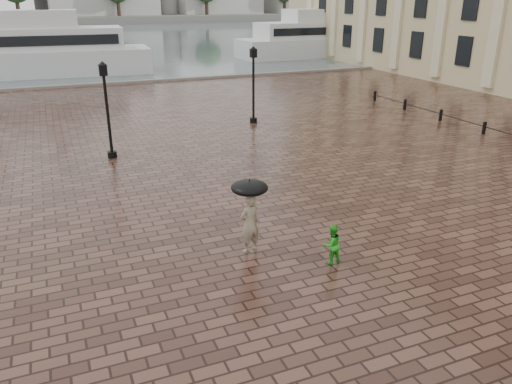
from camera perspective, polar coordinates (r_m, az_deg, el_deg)
ground at (r=17.83m, az=7.82°, el=-2.80°), size 300.00×300.00×0.00m
harbour_water at (r=106.53m, az=-18.70°, el=16.53°), size 240.00×240.00×0.00m
quay_edge at (r=47.27m, az=-12.26°, el=12.18°), size 80.00×0.60×0.30m
far_shore at (r=174.26m, az=-20.78°, el=18.15°), size 300.00×60.00×2.00m
bollard_row at (r=31.09m, az=24.64°, el=6.77°), size 0.22×21.22×0.73m
street_lamps at (r=29.89m, az=-15.95°, el=11.17°), size 15.44×12.44×4.40m
adult_pedestrian at (r=14.97m, az=-0.72°, el=-3.64°), size 0.75×0.58×1.84m
child_pedestrian at (r=14.62m, az=8.62°, el=-5.94°), size 0.63×0.52×1.20m
ferry_near at (r=54.51m, az=-25.93°, el=14.41°), size 25.52×7.41×8.27m
ferry_far at (r=68.02m, az=8.28°, el=17.16°), size 24.16×6.52×7.87m
umbrella at (r=14.52m, az=-0.74°, el=0.49°), size 1.10×1.10×1.18m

